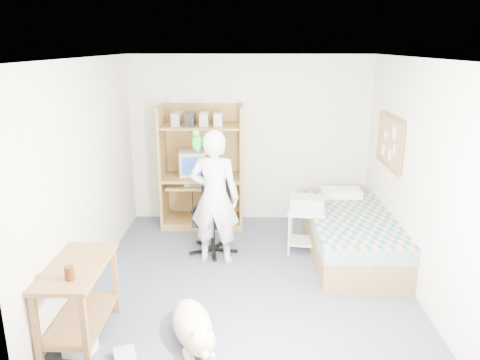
{
  "coord_description": "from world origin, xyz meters",
  "views": [
    {
      "loc": [
        -0.02,
        -4.95,
        2.64
      ],
      "look_at": [
        -0.12,
        0.5,
        1.05
      ],
      "focal_mm": 35.0,
      "sensor_mm": 36.0,
      "label": 1
    }
  ],
  "objects": [
    {
      "name": "floor",
      "position": [
        0.0,
        0.0,
        0.0
      ],
      "size": [
        4.0,
        4.0,
        0.0
      ],
      "primitive_type": "plane",
      "color": "#464F5F",
      "rests_on": "ground"
    },
    {
      "name": "parrot",
      "position": [
        -0.63,
        0.47,
        1.53
      ],
      "size": [
        0.12,
        0.22,
        0.34
      ],
      "rotation": [
        0.0,
        0.0,
        -0.18
      ],
      "color": "#198D14",
      "rests_on": "person"
    },
    {
      "name": "ceiling",
      "position": [
        0.0,
        0.0,
        2.5
      ],
      "size": [
        3.6,
        4.0,
        0.02
      ],
      "primitive_type": "cube",
      "color": "white",
      "rests_on": "wall_back"
    },
    {
      "name": "corkboard",
      "position": [
        1.77,
        0.9,
        1.45
      ],
      "size": [
        0.04,
        0.94,
        0.66
      ],
      "color": "olive",
      "rests_on": "wall_right"
    },
    {
      "name": "pencil_cup",
      "position": [
        -0.3,
        1.65,
        0.82
      ],
      "size": [
        0.08,
        0.08,
        0.12
      ],
      "primitive_type": "cylinder",
      "color": "gold",
      "rests_on": "computer_hutch"
    },
    {
      "name": "printer",
      "position": [
        0.74,
        0.74,
        0.67
      ],
      "size": [
        0.47,
        0.39,
        0.18
      ],
      "primitive_type": "cube",
      "rotation": [
        0.0,
        0.0,
        -0.18
      ],
      "color": "#ACABA7",
      "rests_on": "printer_cart"
    },
    {
      "name": "bed",
      "position": [
        1.3,
        0.62,
        0.29
      ],
      "size": [
        1.02,
        2.02,
        0.66
      ],
      "color": "brown",
      "rests_on": "floor"
    },
    {
      "name": "drink_glass",
      "position": [
        -1.5,
        -1.47,
        0.81
      ],
      "size": [
        0.08,
        0.08,
        0.12
      ],
      "primitive_type": "cylinder",
      "color": "#441D0A",
      "rests_on": "side_desk"
    },
    {
      "name": "keyboard",
      "position": [
        -0.72,
        1.58,
        0.67
      ],
      "size": [
        0.46,
        0.18,
        0.03
      ],
      "primitive_type": "cube",
      "rotation": [
        0.0,
        0.0,
        0.04
      ],
      "color": "beige",
      "rests_on": "computer_hutch"
    },
    {
      "name": "floor_box_a",
      "position": [
        -1.5,
        -1.42,
        0.05
      ],
      "size": [
        0.28,
        0.23,
        0.1
      ],
      "primitive_type": "cube",
      "rotation": [
        0.0,
        0.0,
        -0.14
      ],
      "color": "white",
      "rests_on": "floor"
    },
    {
      "name": "dog",
      "position": [
        -0.51,
        -1.26,
        0.18
      ],
      "size": [
        0.55,
        1.04,
        0.4
      ],
      "rotation": [
        0.0,
        0.0,
        0.32
      ],
      "color": "beige",
      "rests_on": "floor"
    },
    {
      "name": "crt_monitor",
      "position": [
        -0.85,
        1.75,
        0.95
      ],
      "size": [
        0.43,
        0.45,
        0.37
      ],
      "rotation": [
        0.0,
        0.0,
        0.12
      ],
      "color": "beige",
      "rests_on": "computer_hutch"
    },
    {
      "name": "wall_back",
      "position": [
        0.0,
        2.0,
        1.25
      ],
      "size": [
        3.6,
        0.02,
        2.5
      ],
      "primitive_type": "cube",
      "color": "beige",
      "rests_on": "floor"
    },
    {
      "name": "person",
      "position": [
        -0.43,
        0.46,
        0.84
      ],
      "size": [
        0.67,
        0.5,
        1.68
      ],
      "primitive_type": "imported",
      "rotation": [
        0.0,
        0.0,
        2.97
      ],
      "color": "silver",
      "rests_on": "floor"
    },
    {
      "name": "side_desk",
      "position": [
        -1.55,
        -1.2,
        0.49
      ],
      "size": [
        0.5,
        1.0,
        0.75
      ],
      "color": "brown",
      "rests_on": "floor"
    },
    {
      "name": "wall_right",
      "position": [
        1.8,
        0.0,
        1.25
      ],
      "size": [
        0.02,
        4.0,
        2.5
      ],
      "primitive_type": "cube",
      "color": "beige",
      "rests_on": "floor"
    },
    {
      "name": "floor_box_b",
      "position": [
        -1.08,
        -1.52,
        0.04
      ],
      "size": [
        0.25,
        0.27,
        0.08
      ],
      "primitive_type": "cube",
      "rotation": [
        0.0,
        0.0,
        0.37
      ],
      "color": "#A8A8A3",
      "rests_on": "floor"
    },
    {
      "name": "wall_left",
      "position": [
        -1.8,
        0.0,
        1.25
      ],
      "size": [
        0.02,
        4.0,
        2.5
      ],
      "primitive_type": "cube",
      "color": "beige",
      "rests_on": "floor"
    },
    {
      "name": "computer_hutch",
      "position": [
        -0.7,
        1.74,
        0.82
      ],
      "size": [
        1.2,
        0.63,
        1.8
      ],
      "color": "brown",
      "rests_on": "floor"
    },
    {
      "name": "office_chair",
      "position": [
        -0.47,
        0.76,
        0.36
      ],
      "size": [
        0.57,
        0.57,
        1.01
      ],
      "rotation": [
        0.0,
        0.0,
        -0.18
      ],
      "color": "black",
      "rests_on": "floor"
    },
    {
      "name": "printer_cart",
      "position": [
        0.74,
        0.74,
        0.38
      ],
      "size": [
        0.54,
        0.47,
        0.58
      ],
      "rotation": [
        0.0,
        0.0,
        -0.18
      ],
      "color": "silver",
      "rests_on": "floor"
    }
  ]
}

